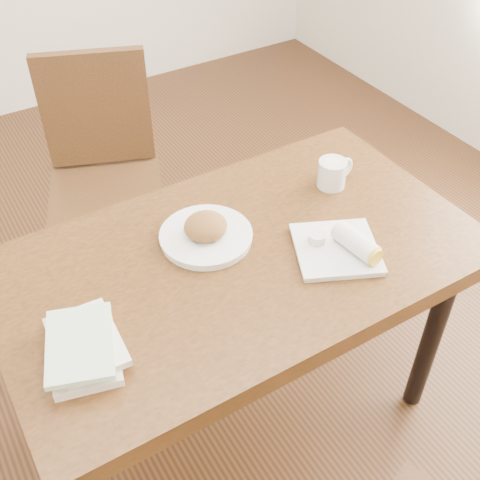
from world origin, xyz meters
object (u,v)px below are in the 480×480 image
plate_scone (206,233)px  coffee_mug (333,173)px  plate_burrito (342,247)px  table (240,276)px  book_stack (84,347)px  chair_far (104,166)px

plate_scone → coffee_mug: bearing=3.0°
plate_scone → plate_burrito: plate_scone is taller
table → book_stack: size_ratio=5.19×
plate_scone → coffee_mug: size_ratio=2.01×
chair_far → coffee_mug: bearing=-57.6°
plate_burrito → coffee_mug: bearing=57.1°
coffee_mug → book_stack: bearing=-165.5°
plate_scone → table: bearing=-63.1°
chair_far → coffee_mug: size_ratio=7.45×
plate_scone → book_stack: size_ratio=1.03×
plate_scone → plate_burrito: 0.37m
plate_scone → chair_far: bearing=91.8°
table → coffee_mug: 0.44m
chair_far → plate_burrito: (0.31, -1.01, 0.22)m
chair_far → plate_burrito: 1.08m
plate_scone → book_stack: (-0.42, -0.20, 0.00)m
plate_scone → plate_burrito: (0.28, -0.24, -0.00)m
table → plate_burrito: (0.24, -0.14, 0.11)m
plate_scone → coffee_mug: (0.45, 0.02, 0.02)m
table → book_stack: book_stack is taller
table → chair_far: chair_far is taller
chair_far → book_stack: bearing=-112.1°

